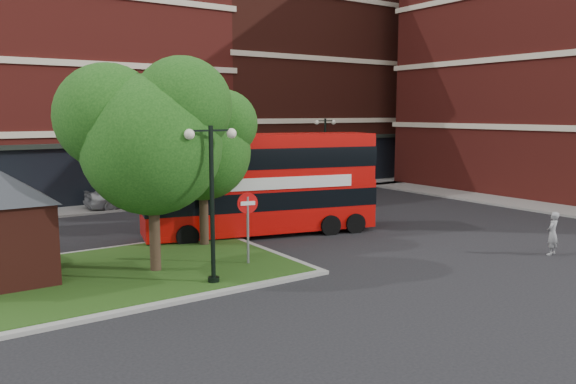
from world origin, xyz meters
TOP-DOWN VIEW (x-y plane):
  - ground at (0.00, 0.00)m, footprint 120.00×120.00m
  - pavement_far at (0.00, 16.50)m, footprint 44.00×3.00m
  - pavement_side at (16.50, 2.00)m, footprint 3.00×28.00m
  - terrace_far_left at (-8.00, 24.00)m, footprint 26.00×12.00m
  - terrace_far_right at (14.00, 24.00)m, footprint 18.00×12.00m
  - traffic_island at (-8.00, 3.00)m, footprint 12.60×7.60m
  - tree_island_west at (-6.60, 2.58)m, footprint 5.40×4.71m
  - tree_island_east at (-3.58, 5.06)m, footprint 4.46×3.90m
  - lamp_island at (-5.50, 0.20)m, footprint 1.72×0.36m
  - lamp_far_left at (2.00, 14.50)m, footprint 1.72×0.36m
  - lamp_far_right at (10.00, 14.50)m, footprint 1.72×0.36m
  - bus at (-0.33, 5.83)m, footprint 10.50×4.70m
  - woman at (6.97, -3.50)m, footprint 0.66×0.49m
  - car_silver at (-2.97, 16.00)m, footprint 4.67×1.93m
  - car_white at (4.12, 16.00)m, footprint 4.60×2.05m
  - no_entry_sign at (-3.50, 1.50)m, footprint 0.72×0.24m

SIDE VIEW (x-z plane):
  - ground at x=0.00m, z-range 0.00..0.00m
  - pavement_far at x=0.00m, z-range 0.00..0.12m
  - pavement_side at x=16.50m, z-range 0.00..0.12m
  - traffic_island at x=-8.00m, z-range -0.01..0.14m
  - car_white at x=4.12m, z-range 0.00..1.47m
  - car_silver at x=-2.97m, z-range 0.00..1.59m
  - woman at x=6.97m, z-range 0.00..1.66m
  - no_entry_sign at x=-3.50m, z-range 0.56..3.21m
  - bus at x=-0.33m, z-range 0.61..4.52m
  - lamp_island at x=-5.50m, z-range 0.33..5.33m
  - lamp_far_left at x=2.00m, z-range 0.33..5.33m
  - lamp_far_right at x=10.00m, z-range 0.33..5.33m
  - tree_island_east at x=-3.58m, z-range 1.10..7.39m
  - tree_island_west at x=-6.60m, z-range 1.19..8.40m
  - terrace_far_left at x=-8.00m, z-range 0.00..14.00m
  - terrace_far_right at x=14.00m, z-range 0.00..16.00m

